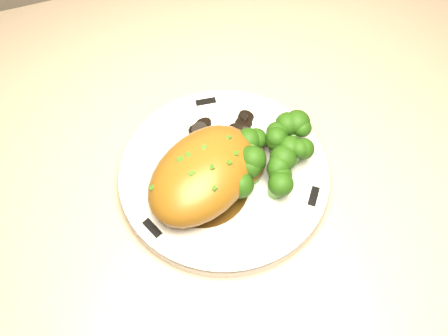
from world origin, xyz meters
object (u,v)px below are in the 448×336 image
object	(u,v)px
counter	(214,274)
plate	(224,176)
broccoli_florets	(262,157)
chicken_breast	(207,173)

from	to	relation	value
counter	plate	bearing A→B (deg)	-90.90
plate	broccoli_florets	xyz separation A→B (m)	(0.04, -0.01, 0.03)
counter	chicken_breast	size ratio (longest dim) A/B	12.53
chicken_breast	broccoli_florets	bearing A→B (deg)	-30.68
counter	broccoli_florets	world-z (taller)	counter
chicken_breast	broccoli_florets	world-z (taller)	chicken_breast
plate	broccoli_florets	distance (m)	0.05
plate	broccoli_florets	bearing A→B (deg)	-9.50
chicken_breast	broccoli_florets	xyz separation A→B (m)	(0.07, 0.00, -0.00)
plate	chicken_breast	bearing A→B (deg)	-155.00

